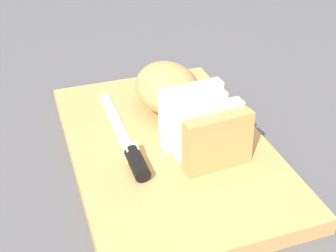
# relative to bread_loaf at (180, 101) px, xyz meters

# --- Properties ---
(ground_plane) EXTENTS (3.00, 3.00, 0.00)m
(ground_plane) POSITION_rel_bread_loaf_xyz_m (0.05, -0.04, -0.07)
(ground_plane) COLOR #4C4C51
(cutting_board) EXTENTS (0.46, 0.32, 0.03)m
(cutting_board) POSITION_rel_bread_loaf_xyz_m (0.05, -0.04, -0.05)
(cutting_board) COLOR tan
(cutting_board) RESTS_ON ground_plane
(bread_loaf) EXTENTS (0.25, 0.12, 0.08)m
(bread_loaf) POSITION_rel_bread_loaf_xyz_m (0.00, 0.00, 0.00)
(bread_loaf) COLOR tan
(bread_loaf) RESTS_ON cutting_board
(bread_knife) EXTENTS (0.25, 0.03, 0.02)m
(bread_knife) POSITION_rel_bread_loaf_xyz_m (0.06, -0.10, -0.03)
(bread_knife) COLOR silver
(bread_knife) RESTS_ON cutting_board
(crumb_near_knife) EXTENTS (0.01, 0.01, 0.01)m
(crumb_near_knife) POSITION_rel_bread_loaf_xyz_m (0.09, -0.10, -0.04)
(crumb_near_knife) COLOR #996633
(crumb_near_knife) RESTS_ON cutting_board
(crumb_near_loaf) EXTENTS (0.01, 0.01, 0.01)m
(crumb_near_loaf) POSITION_rel_bread_loaf_xyz_m (0.03, -0.01, -0.04)
(crumb_near_loaf) COLOR #996633
(crumb_near_loaf) RESTS_ON cutting_board
(crumb_stray_left) EXTENTS (0.00, 0.00, 0.00)m
(crumb_stray_left) POSITION_rel_bread_loaf_xyz_m (0.05, 0.02, -0.04)
(crumb_stray_left) COLOR #996633
(crumb_stray_left) RESTS_ON cutting_board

